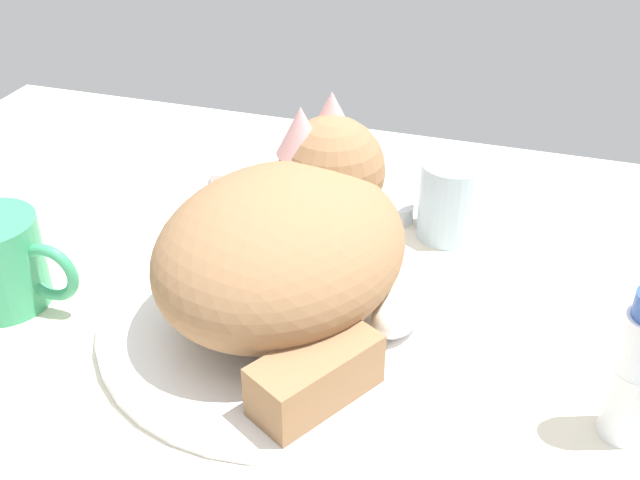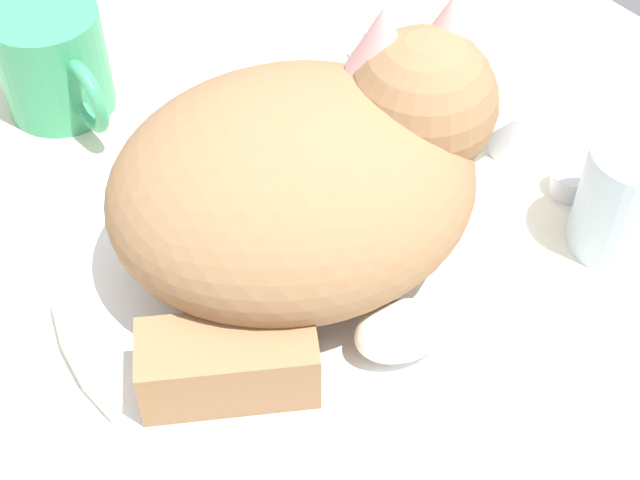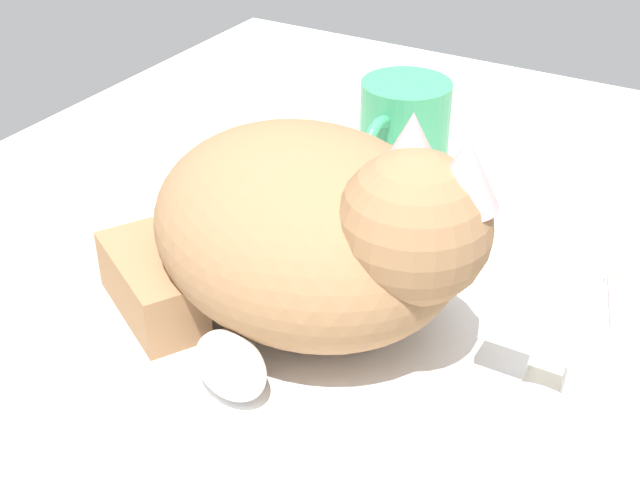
{
  "view_description": "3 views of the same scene",
  "coord_description": "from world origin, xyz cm",
  "px_view_note": "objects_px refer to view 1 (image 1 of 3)",
  "views": [
    {
      "loc": [
        18.76,
        -48.97,
        42.18
      ],
      "look_at": [
        2.36,
        2.96,
        7.29
      ],
      "focal_mm": 43.51,
      "sensor_mm": 36.0,
      "label": 1
    },
    {
      "loc": [
        33.57,
        -23.45,
        47.38
      ],
      "look_at": [
        1.93,
        0.59,
        4.25
      ],
      "focal_mm": 53.0,
      "sensor_mm": 36.0,
      "label": 2
    },
    {
      "loc": [
        42.16,
        25.49,
        37.51
      ],
      "look_at": [
        -0.08,
        1.1,
        6.95
      ],
      "focal_mm": 48.83,
      "sensor_mm": 36.0,
      "label": 3
    }
  ],
  "objects_px": {
    "faucet": "(345,195)",
    "rinse_cup": "(451,200)",
    "toothpaste_bottle": "(637,373)",
    "cat": "(292,240)",
    "soap_bar": "(247,175)"
  },
  "relations": [
    {
      "from": "cat",
      "to": "soap_bar",
      "type": "relative_size",
      "value": 3.99
    },
    {
      "from": "rinse_cup",
      "to": "soap_bar",
      "type": "relative_size",
      "value": 1.12
    },
    {
      "from": "toothpaste_bottle",
      "to": "cat",
      "type": "bearing_deg",
      "value": 168.5
    },
    {
      "from": "faucet",
      "to": "rinse_cup",
      "type": "xyz_separation_m",
      "value": [
        0.11,
        -0.0,
        0.01
      ]
    },
    {
      "from": "soap_bar",
      "to": "faucet",
      "type": "bearing_deg",
      "value": -7.61
    },
    {
      "from": "faucet",
      "to": "soap_bar",
      "type": "bearing_deg",
      "value": 172.39
    },
    {
      "from": "faucet",
      "to": "rinse_cup",
      "type": "relative_size",
      "value": 1.78
    },
    {
      "from": "faucet",
      "to": "toothpaste_bottle",
      "type": "bearing_deg",
      "value": -40.34
    },
    {
      "from": "faucet",
      "to": "toothpaste_bottle",
      "type": "xyz_separation_m",
      "value": [
        0.28,
        -0.23,
        0.03
      ]
    },
    {
      "from": "cat",
      "to": "rinse_cup",
      "type": "distance_m",
      "value": 0.21
    },
    {
      "from": "cat",
      "to": "rinse_cup",
      "type": "xyz_separation_m",
      "value": [
        0.1,
        0.18,
        -0.04
      ]
    },
    {
      "from": "rinse_cup",
      "to": "toothpaste_bottle",
      "type": "distance_m",
      "value": 0.28
    },
    {
      "from": "soap_bar",
      "to": "toothpaste_bottle",
      "type": "height_order",
      "value": "toothpaste_bottle"
    },
    {
      "from": "faucet",
      "to": "cat",
      "type": "height_order",
      "value": "cat"
    },
    {
      "from": "rinse_cup",
      "to": "soap_bar",
      "type": "xyz_separation_m",
      "value": [
        -0.23,
        0.02,
        -0.02
      ]
    }
  ]
}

